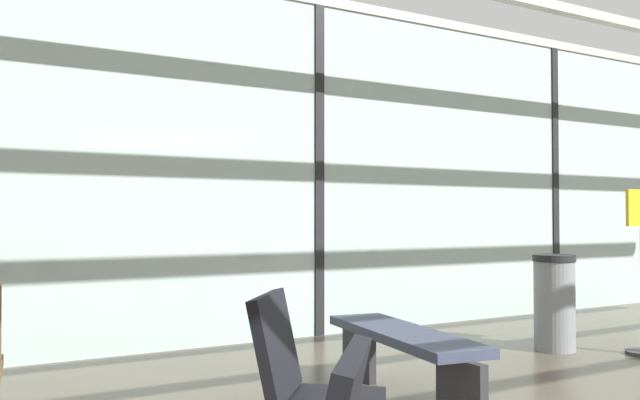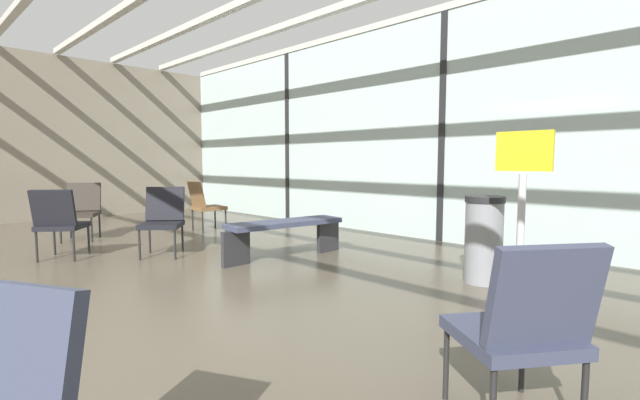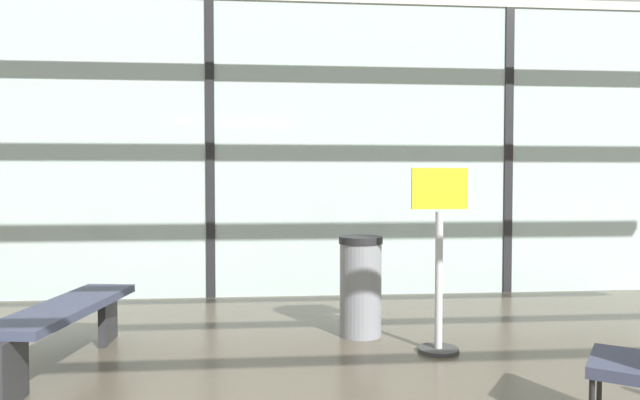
# 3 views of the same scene
# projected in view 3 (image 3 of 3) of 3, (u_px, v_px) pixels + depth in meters

# --- Properties ---
(glass_curtain_wall) EXTENTS (14.00, 0.08, 3.38)m
(glass_curtain_wall) POSITION_uv_depth(u_px,v_px,m) (211.00, 150.00, 6.52)
(glass_curtain_wall) COLOR #A3B7B2
(glass_curtain_wall) RESTS_ON ground
(window_mullion_1) EXTENTS (0.10, 0.12, 3.38)m
(window_mullion_1) POSITION_uv_depth(u_px,v_px,m) (211.00, 150.00, 6.52)
(window_mullion_1) COLOR black
(window_mullion_1) RESTS_ON ground
(window_mullion_2) EXTENTS (0.10, 0.12, 3.38)m
(window_mullion_2) POSITION_uv_depth(u_px,v_px,m) (507.00, 151.00, 6.83)
(window_mullion_2) COLOR black
(window_mullion_2) RESTS_ON ground
(parked_airplane) EXTENTS (11.68, 3.74, 3.74)m
(parked_airplane) POSITION_uv_depth(u_px,v_px,m) (249.00, 152.00, 10.74)
(parked_airplane) COLOR silver
(parked_airplane) RESTS_ON ground
(waiting_bench) EXTENTS (0.62, 1.69, 0.47)m
(waiting_bench) POSITION_uv_depth(u_px,v_px,m) (67.00, 318.00, 4.07)
(waiting_bench) COLOR #33384C
(waiting_bench) RESTS_ON ground
(trash_bin) EXTENTS (0.38, 0.38, 0.86)m
(trash_bin) POSITION_uv_depth(u_px,v_px,m) (361.00, 286.00, 4.93)
(trash_bin) COLOR slate
(trash_bin) RESTS_ON ground
(info_sign) EXTENTS (0.44, 0.32, 1.44)m
(info_sign) POSITION_uv_depth(u_px,v_px,m) (439.00, 266.00, 4.45)
(info_sign) COLOR #333333
(info_sign) RESTS_ON ground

